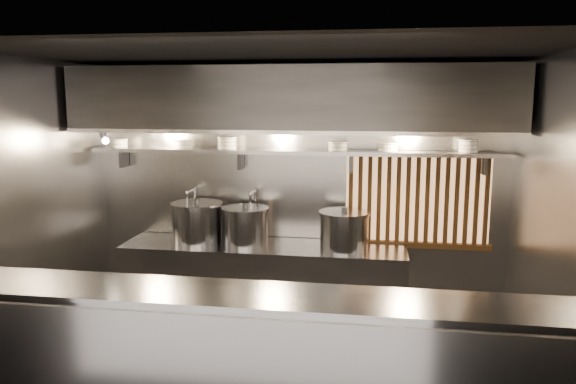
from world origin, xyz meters
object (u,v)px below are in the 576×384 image
(heat_lamp, at_px, (104,135))
(stock_pot_left, at_px, (245,226))
(pendant_bulb, at_px, (283,145))
(stock_pot_right, at_px, (344,230))
(stock_pot_mid, at_px, (197,222))

(heat_lamp, xyz_separation_m, stock_pot_left, (1.41, 0.28, -0.97))
(pendant_bulb, relative_size, stock_pot_left, 0.29)
(pendant_bulb, distance_m, stock_pot_right, 1.09)
(heat_lamp, height_order, stock_pot_mid, heat_lamp)
(heat_lamp, height_order, pendant_bulb, heat_lamp)
(heat_lamp, distance_m, stock_pot_mid, 1.32)
(stock_pot_left, distance_m, stock_pot_right, 1.05)
(heat_lamp, bearing_deg, stock_pot_right, 5.70)
(stock_pot_mid, bearing_deg, stock_pot_left, -2.81)
(stock_pot_left, height_order, stock_pot_right, stock_pot_left)
(heat_lamp, relative_size, stock_pot_mid, 0.48)
(stock_pot_left, height_order, stock_pot_mid, stock_pot_mid)
(heat_lamp, bearing_deg, pendant_bulb, 11.00)
(stock_pot_left, bearing_deg, pendant_bulb, 9.85)
(stock_pot_mid, relative_size, stock_pot_right, 1.04)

